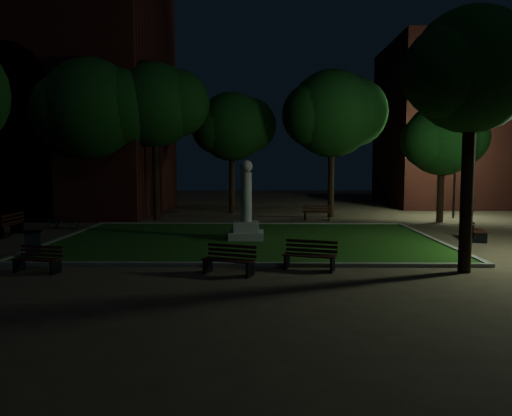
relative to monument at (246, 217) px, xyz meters
The scene contains 22 objects.
ground 2.22m from the monument, 90.00° to the right, with size 80.00×80.00×0.00m, color #4B3B2A.
lawn 0.92m from the monument, ahead, with size 15.00×10.00×0.08m, color #214C14.
lawn_kerb 0.90m from the monument, ahead, with size 15.40×10.40×0.12m.
monument is the anchor object (origin of this frame).
building_main 20.77m from the monument, 143.38° to the left, with size 20.00×12.00×15.00m.
building_far 25.95m from the monument, 45.00° to the left, with size 16.00×10.00×12.00m, color #461712.
tree_north_wl 10.51m from the monument, 124.97° to the left, with size 5.65×4.61×8.65m.
tree_north_er 11.40m from the monument, 62.40° to the left, with size 6.17×5.04×8.53m.
tree_ne 12.75m from the monument, 33.14° to the left, with size 4.80×3.91×6.41m.
tree_se 10.02m from the monument, 41.30° to the right, with size 4.30×3.51×7.51m.
tree_nw 11.75m from the monument, 141.69° to the left, with size 6.66×5.43×8.73m.
tree_far_north 12.06m from the monument, 96.25° to the left, with size 5.25×4.29×7.57m.
lamppost_nw 13.91m from the monument, 144.09° to the left, with size 1.18×0.28×4.56m.
lamppost_ne 14.65m from the monument, 36.61° to the left, with size 1.18×0.28×4.32m.
bench_near_left 6.22m from the monument, 92.40° to the right, with size 1.60×1.02×0.83m.
bench_near_right 5.93m from the monument, 69.28° to the right, with size 1.66×0.99×0.86m.
bench_west_near 8.39m from the monument, 134.06° to the right, with size 1.45×0.76×0.76m.
bench_left_side 10.48m from the monument, behind, with size 0.71×1.83×0.99m.
bench_right_side 9.39m from the monument, ahead, with size 0.85×1.59×0.83m.
bench_far_side 8.30m from the monument, 63.82° to the left, with size 1.60×0.76×0.84m.
trash_bin 7.98m from the monument, 151.58° to the right, with size 0.69×0.69×0.91m.
bicycle 9.78m from the monument, 157.73° to the left, with size 0.53×1.51×0.79m, color black.
Camera 1 is at (0.74, -18.15, 3.16)m, focal length 35.00 mm.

